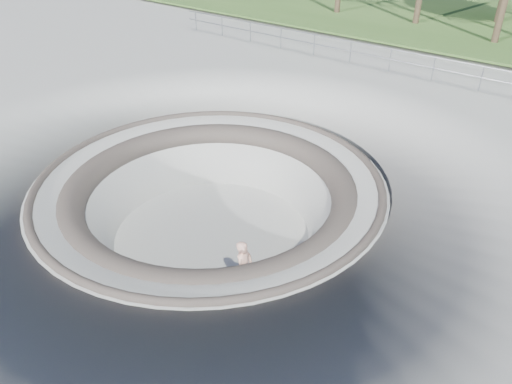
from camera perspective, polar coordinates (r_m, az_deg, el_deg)
ground at (r=14.73m, az=-5.34°, el=1.28°), size 180.00×180.00×0.00m
skate_bowl at (r=15.74m, az=-5.01°, el=-4.46°), size 14.00×14.00×4.10m
safety_railing at (r=23.87m, az=15.06°, el=14.39°), size 25.00×0.06×1.03m
skateboard at (r=13.54m, az=-1.32°, el=-11.52°), size 0.84×0.26×0.09m
skater at (r=12.97m, az=-1.37°, el=-8.78°), size 0.50×0.67×1.68m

